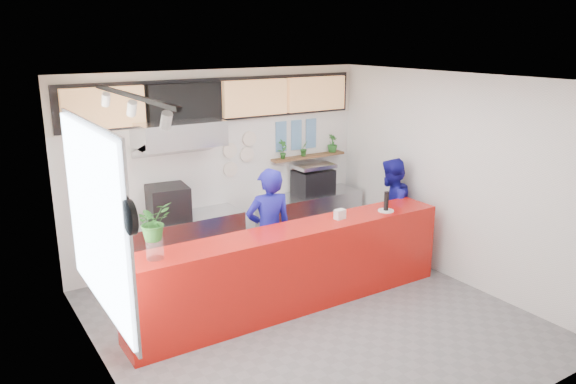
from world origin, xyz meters
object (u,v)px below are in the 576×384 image
service_counter (294,268)px  staff_right (390,210)px  espresso_machine (313,182)px  staff_center (269,232)px  panini_oven (168,203)px  pepper_mill (386,201)px

service_counter → staff_right: bearing=14.1°
espresso_machine → staff_center: bearing=-143.4°
service_counter → staff_right: size_ratio=2.71×
espresso_machine → staff_right: size_ratio=0.38×
service_counter → staff_right: (2.16, 0.54, 0.28)m
espresso_machine → staff_center: 2.04m
service_counter → staff_center: size_ratio=2.51×
staff_right → service_counter: bearing=-10.7°
service_counter → staff_center: staff_center is taller
service_counter → staff_center: 0.65m
espresso_machine → service_counter: bearing=-132.1°
service_counter → panini_oven: bearing=119.1°
staff_center → pepper_mill: (1.53, -0.64, 0.35)m
staff_right → pepper_mill: (-0.67, -0.62, 0.42)m
espresso_machine → staff_right: bearing=-65.8°
espresso_machine → staff_center: size_ratio=0.35×
service_counter → staff_center: bearing=94.8°
panini_oven → staff_center: (0.96, -1.25, -0.25)m
espresso_machine → staff_center: (-1.60, -1.25, -0.21)m
panini_oven → pepper_mill: bearing=-30.4°
service_counter → staff_right: staff_right is taller
panini_oven → espresso_machine: (2.56, 0.00, -0.05)m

